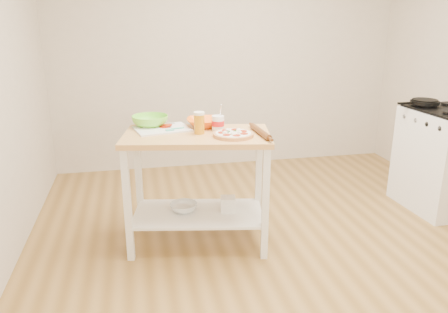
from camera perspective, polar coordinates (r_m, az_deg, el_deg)
name	(u,v)px	position (r m, az deg, el deg)	size (l,w,h in m)	color
room_shell	(299,76)	(2.98, 9.71, 10.31)	(4.04, 4.54, 2.74)	olive
prep_island	(197,166)	(3.32, -3.49, -1.28)	(1.17, 0.77, 0.90)	tan
gas_stove	(444,159)	(4.50, 26.82, -0.31)	(0.64, 0.74, 1.11)	white
skillet	(424,102)	(4.44, 24.67, 6.45)	(0.40, 0.25, 0.03)	black
pizza	(233,134)	(3.16, 1.23, 2.95)	(0.29, 0.29, 0.05)	tan
cutting_board	(162,129)	(3.38, -8.13, 3.63)	(0.45, 0.38, 0.04)	white
spatula	(174,129)	(3.32, -6.55, 3.58)	(0.15, 0.08, 0.01)	#45B498
knife	(154,125)	(3.45, -9.16, 4.04)	(0.26, 0.09, 0.01)	silver
orange_bowl	(204,123)	(3.43, -2.59, 4.46)	(0.27, 0.27, 0.07)	orange
green_bowl	(150,121)	(3.48, -9.62, 4.58)	(0.28, 0.28, 0.09)	#7AE23A
beer_pint	(199,123)	(3.22, -3.26, 4.43)	(0.08, 0.08, 0.16)	orange
yogurt_tub	(218,123)	(3.31, -0.79, 4.38)	(0.10, 0.10, 0.20)	white
rolling_pin	(260,132)	(3.21, 4.77, 3.23)	(0.04, 0.04, 0.37)	brown
shelf_glass_bowl	(184,207)	(3.47, -5.28, -6.64)	(0.21, 0.21, 0.07)	silver
shelf_bin	(228,204)	(3.46, 0.53, -6.22)	(0.11, 0.11, 0.11)	white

